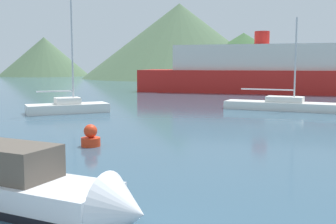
{
  "coord_description": "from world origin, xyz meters",
  "views": [
    {
      "loc": [
        2.56,
        -4.75,
        3.37
      ],
      "look_at": [
        -0.81,
        14.0,
        1.2
      ],
      "focal_mm": 45.0,
      "sensor_mm": 36.0,
      "label": 1
    }
  ],
  "objects": [
    {
      "name": "hill_east",
      "position": [
        2.39,
        94.38,
        5.25
      ],
      "size": [
        34.64,
        34.64,
        10.5
      ],
      "color": "#3D6038",
      "rests_on": "ground_plane"
    },
    {
      "name": "ferry_distant",
      "position": [
        4.61,
        46.74,
        2.47
      ],
      "size": [
        29.54,
        10.15,
        7.22
      ],
      "rotation": [
        0.0,
        0.0,
        -0.11
      ],
      "color": "red",
      "rests_on": "ground_plane"
    },
    {
      "name": "sailboat_middle",
      "position": [
        5.58,
        27.08,
        0.39
      ],
      "size": [
        8.96,
        4.05,
        6.7
      ],
      "rotation": [
        0.0,
        0.0,
        -0.25
      ],
      "color": "white",
      "rests_on": "ground_plane"
    },
    {
      "name": "motorboat_near",
      "position": [
        -2.25,
        4.02,
        0.48
      ],
      "size": [
        6.24,
        3.21,
        1.92
      ],
      "rotation": [
        0.0,
        0.0,
        -0.27
      ],
      "color": "silver",
      "rests_on": "ground_plane"
    },
    {
      "name": "buoy_marker",
      "position": [
        -3.61,
        11.52,
        0.38
      ],
      "size": [
        0.79,
        0.79,
        0.91
      ],
      "color": "red",
      "rests_on": "ground_plane"
    },
    {
      "name": "hill_west",
      "position": [
        -53.29,
        107.49,
        5.48
      ],
      "size": [
        25.32,
        25.32,
        10.96
      ],
      "color": "#4C6647",
      "rests_on": "ground_plane"
    },
    {
      "name": "sailboat_inner",
      "position": [
        -9.45,
        22.65,
        0.46
      ],
      "size": [
        5.68,
        4.78,
        9.54
      ],
      "rotation": [
        0.0,
        0.0,
        0.6
      ],
      "color": "white",
      "rests_on": "ground_plane"
    },
    {
      "name": "hill_central",
      "position": [
        -13.05,
        97.8,
        8.98
      ],
      "size": [
        47.12,
        47.12,
        17.96
      ],
      "color": "#4C6647",
      "rests_on": "ground_plane"
    }
  ]
}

